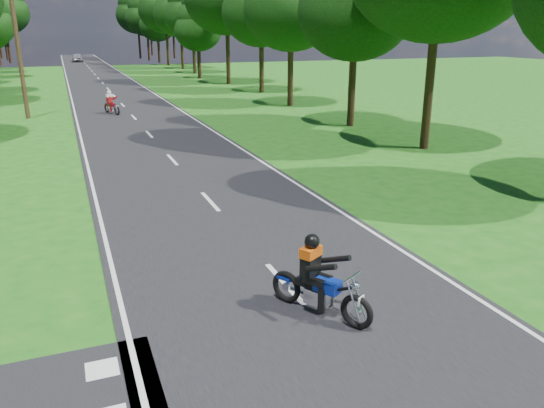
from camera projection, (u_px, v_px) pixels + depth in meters
name	position (u px, v px, depth m)	size (l,w,h in m)	color
ground	(328.00, 332.00, 9.34)	(160.00, 160.00, 0.00)	#185413
main_road	(103.00, 83.00, 53.60)	(7.00, 140.00, 0.02)	black
road_markings	(103.00, 85.00, 51.89)	(7.40, 140.00, 0.01)	silver
treeline	(101.00, 1.00, 60.44)	(40.00, 115.35, 14.78)	black
telegraph_pole	(18.00, 48.00, 30.79)	(1.20, 0.26, 8.00)	#382616
rider_near_blue	(321.00, 276.00, 9.65)	(0.62, 1.87, 1.56)	#0E279A
rider_far_red	(111.00, 102.00, 33.46)	(0.58, 1.75, 1.46)	maroon
distant_car	(78.00, 57.00, 89.62)	(1.71, 4.26, 1.45)	#A7A9AE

